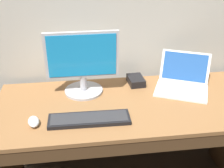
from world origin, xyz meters
TOP-DOWN VIEW (x-y plane):
  - desk at (0.00, -0.01)m, footprint 1.66×0.71m
  - laptop_white at (0.39, 0.15)m, footprint 0.44×0.44m
  - external_monitor at (-0.28, 0.17)m, footprint 0.46×0.25m
  - wired_keyboard at (-0.26, -0.16)m, footprint 0.46×0.14m
  - computer_mouse at (-0.57, -0.16)m, footprint 0.08×0.11m
  - external_drive_box at (0.09, 0.25)m, footprint 0.11×0.15m

SIDE VIEW (x-z plane):
  - desk at x=0.00m, z-range 0.15..0.92m
  - wired_keyboard at x=-0.26m, z-range 0.77..0.79m
  - computer_mouse at x=-0.57m, z-range 0.77..0.81m
  - external_drive_box at x=0.09m, z-range 0.77..0.82m
  - laptop_white at x=0.39m, z-range 0.71..0.92m
  - external_monitor at x=-0.28m, z-range 0.77..1.18m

